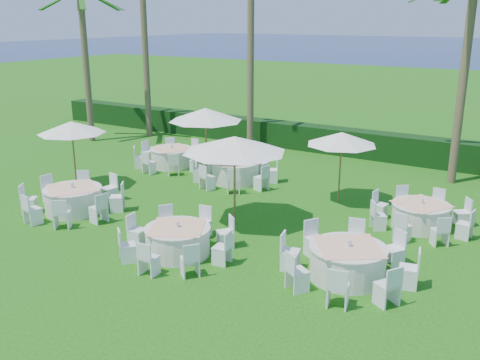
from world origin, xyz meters
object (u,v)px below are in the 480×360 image
at_px(banquet_table_d, 172,157).
at_px(banquet_table_f, 420,215).
at_px(banquet_table_a, 73,199).
at_px(umbrella_b, 234,144).
at_px(banquet_table_c, 348,261).
at_px(banquet_table_e, 235,171).
at_px(umbrella_c, 206,115).
at_px(banquet_table_b, 178,240).
at_px(umbrella_a, 71,127).
at_px(umbrella_d, 342,139).

xyz_separation_m(banquet_table_d, banquet_table_f, (10.85, -1.63, -0.02)).
height_order(banquet_table_a, umbrella_b, umbrella_b).
relative_size(banquet_table_c, banquet_table_f, 1.09).
bearing_deg(banquet_table_e, umbrella_c, -158.58).
height_order(banquet_table_c, umbrella_b, umbrella_b).
relative_size(banquet_table_f, umbrella_c, 1.07).
relative_size(banquet_table_b, umbrella_b, 0.99).
relative_size(banquet_table_b, banquet_table_e, 0.95).
bearing_deg(umbrella_a, umbrella_b, -0.15).
bearing_deg(banquet_table_f, banquet_table_b, -133.75).
height_order(banquet_table_b, banquet_table_d, banquet_table_d).
bearing_deg(umbrella_c, umbrella_b, -44.77).
bearing_deg(banquet_table_e, banquet_table_f, -8.74).
distance_m(umbrella_c, umbrella_d, 5.42).
bearing_deg(umbrella_b, banquet_table_f, 28.04).
distance_m(banquet_table_a, umbrella_c, 5.91).
relative_size(banquet_table_d, umbrella_d, 1.29).
height_order(umbrella_a, umbrella_d, umbrella_a).
distance_m(umbrella_a, umbrella_d, 9.72).
height_order(banquet_table_b, banquet_table_e, banquet_table_e).
bearing_deg(banquet_table_d, banquet_table_c, -30.32).
height_order(banquet_table_c, banquet_table_d, banquet_table_c).
bearing_deg(banquet_table_d, umbrella_d, -5.13).
distance_m(banquet_table_b, umbrella_d, 6.89).
relative_size(banquet_table_e, umbrella_b, 1.04).
bearing_deg(umbrella_b, banquet_table_d, 143.77).
distance_m(banquet_table_a, banquet_table_f, 11.06).
distance_m(banquet_table_d, banquet_table_f, 10.97).
bearing_deg(banquet_table_b, banquet_table_d, 129.31).
bearing_deg(umbrella_c, banquet_table_a, -108.11).
height_order(banquet_table_b, banquet_table_c, banquet_table_c).
bearing_deg(banquet_table_d, umbrella_b, -36.23).
relative_size(banquet_table_d, banquet_table_e, 0.97).
distance_m(banquet_table_c, umbrella_d, 5.96).
relative_size(banquet_table_b, umbrella_c, 1.09).
relative_size(banquet_table_c, banquet_table_d, 1.04).
distance_m(banquet_table_b, umbrella_a, 7.65).
distance_m(banquet_table_c, umbrella_a, 11.57).
xyz_separation_m(banquet_table_e, umbrella_c, (-1.07, -0.42, 2.17)).
height_order(banquet_table_d, umbrella_b, umbrella_b).
xyz_separation_m(banquet_table_c, umbrella_d, (-2.26, 5.21, 1.82)).
relative_size(banquet_table_b, umbrella_a, 1.24).
distance_m(banquet_table_e, umbrella_d, 4.71).
height_order(banquet_table_f, umbrella_a, umbrella_a).
xyz_separation_m(banquet_table_b, banquet_table_e, (-2.19, 6.48, 0.02)).
xyz_separation_m(banquet_table_b, umbrella_d, (2.15, 6.28, 1.85)).
bearing_deg(banquet_table_f, umbrella_d, 162.88).
distance_m(umbrella_a, umbrella_c, 4.95).
distance_m(banquet_table_a, banquet_table_d, 6.19).
bearing_deg(umbrella_d, banquet_table_f, -17.12).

